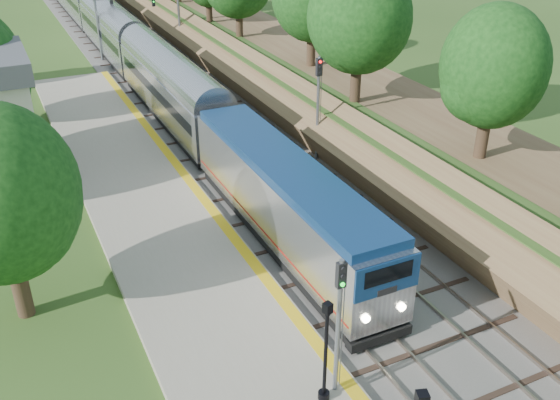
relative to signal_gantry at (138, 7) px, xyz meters
name	(u,v)px	position (x,y,z in m)	size (l,w,h in m)	color
trackbed	(126,45)	(-0.47, 5.01, -4.75)	(9.50, 170.00, 0.28)	#4C4944
platform	(196,282)	(-7.67, -38.99, -4.63)	(6.40, 68.00, 0.38)	gray
yellow_stripe	(254,263)	(-4.82, -38.99, -4.43)	(0.55, 68.00, 0.01)	gold
embankment	(200,19)	(7.88, 5.01, -2.87)	(10.64, 170.00, 11.70)	brown
signal_gantry	(138,7)	(0.00, 0.00, 0.00)	(8.40, 0.38, 6.20)	slate
trees_behind_platform	(27,180)	(-13.64, -34.32, -0.29)	(7.82, 53.32, 7.21)	#332316
train	(94,16)	(-2.47, 10.64, -2.64)	(2.88, 115.51, 4.23)	black
lamppost_far	(325,358)	(-5.95, -47.71, -2.60)	(0.41, 0.41, 4.11)	black
signal_platform	(339,313)	(-5.37, -47.49, -1.08)	(0.32, 0.25, 5.46)	slate
signal_farside	(318,98)	(3.73, -29.36, -0.63)	(0.37, 0.29, 6.66)	slate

